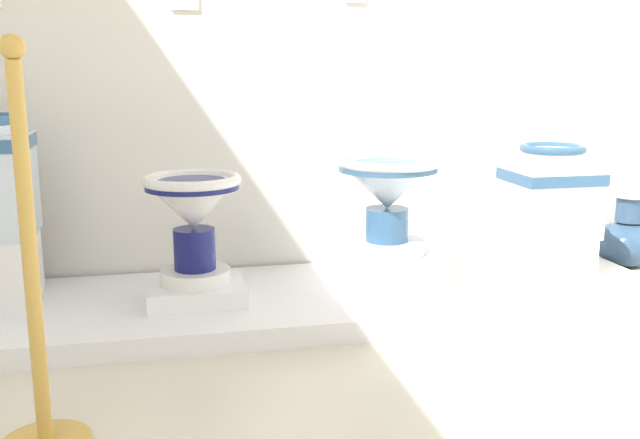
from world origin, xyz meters
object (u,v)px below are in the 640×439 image
Objects in this scene: antique_toilet_pale_glazed at (550,190)px; stanchion_post_near_left at (36,324)px; plinth_block_slender_white at (386,272)px; plinth_block_pale_glazed at (546,252)px; antique_toilet_slender_white at (388,189)px; antique_toilet_broad_patterned at (193,210)px; plinth_block_broad_patterned at (196,292)px; decorative_vase_spare at (627,240)px.

antique_toilet_pale_glazed is 2.28m from stanchion_post_near_left.
plinth_block_slender_white is 0.94× the size of antique_toilet_pale_glazed.
antique_toilet_pale_glazed is (-0.00, -0.00, 0.29)m from plinth_block_pale_glazed.
plinth_block_slender_white is 0.93× the size of antique_toilet_slender_white.
plinth_block_slender_white is 0.36× the size of stanchion_post_near_left.
antique_toilet_slender_white reaches higher than antique_toilet_broad_patterned.
plinth_block_broad_patterned is 0.88× the size of antique_toilet_broad_patterned.
stanchion_post_near_left is (-1.23, -0.88, -0.16)m from antique_toilet_slender_white.
plinth_block_broad_patterned is at bearing -172.88° from decorative_vase_spare.
antique_toilet_broad_patterned is 0.83m from plinth_block_slender_white.
decorative_vase_spare is 2.83m from stanchion_post_near_left.
plinth_block_pale_glazed is (1.59, 0.11, 0.05)m from plinth_block_broad_patterned.
antique_toilet_slender_white is 0.82m from antique_toilet_pale_glazed.
antique_toilet_broad_patterned is at bearing 177.61° from antique_toilet_slender_white.
antique_toilet_broad_patterned is 2.15m from decorative_vase_spare.
antique_toilet_pale_glazed is (1.59, 0.11, 0.00)m from antique_toilet_broad_patterned.
decorative_vase_spare reaches higher than plinth_block_broad_patterned.
plinth_block_broad_patterned is at bearing -176.11° from antique_toilet_pale_glazed.
decorative_vase_spare is at bearing 12.51° from antique_toilet_slender_white.
antique_toilet_slender_white reaches higher than plinth_block_pale_glazed.
stanchion_post_near_left reaches higher than plinth_block_slender_white.
antique_toilet_slender_white is 1.52m from stanchion_post_near_left.
plinth_block_pale_glazed is at bearing 26.64° from stanchion_post_near_left.
plinth_block_broad_patterned is at bearing 63.78° from stanchion_post_near_left.
stanchion_post_near_left is (-1.23, -0.88, 0.18)m from plinth_block_slender_white.
antique_toilet_pale_glazed is at bearing 3.89° from antique_toilet_broad_patterned.
stanchion_post_near_left is at bearing -153.36° from plinth_block_pale_glazed.
stanchion_post_near_left is at bearing -144.34° from plinth_block_slender_white.
decorative_vase_spare is (2.12, 0.26, -0.29)m from antique_toilet_broad_patterned.
plinth_block_slender_white is (0.78, -0.03, 0.04)m from plinth_block_broad_patterned.
antique_toilet_slender_white is (0.00, -0.00, 0.35)m from plinth_block_slender_white.
plinth_block_slender_white is at bearing 90.00° from antique_toilet_slender_white.
plinth_block_pale_glazed is 0.87× the size of decorative_vase_spare.
stanchion_post_near_left is (-2.57, -1.18, 0.19)m from decorative_vase_spare.
antique_toilet_slender_white is 1.01× the size of antique_toilet_pale_glazed.
plinth_block_slender_white is 1.37m from decorative_vase_spare.
plinth_block_slender_white reaches higher than plinth_block_broad_patterned.
stanchion_post_near_left is at bearing -144.34° from antique_toilet_slender_white.
decorative_vase_spare is (0.53, 0.16, -0.29)m from antique_toilet_pale_glazed.
plinth_block_pale_glazed is 0.55m from decorative_vase_spare.
antique_toilet_slender_white is at bearing -90.00° from plinth_block_slender_white.
plinth_block_slender_white is 0.96× the size of decorative_vase_spare.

